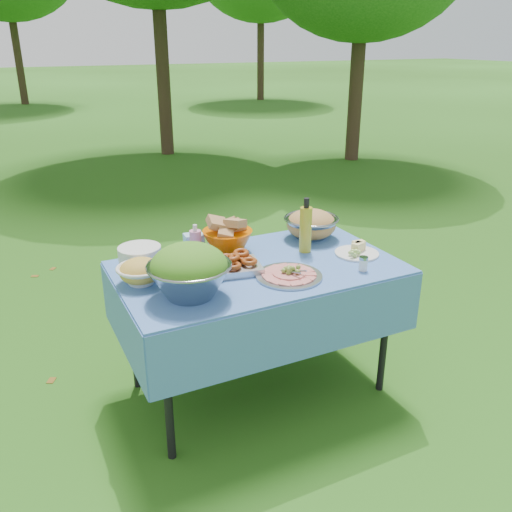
{
  "coord_description": "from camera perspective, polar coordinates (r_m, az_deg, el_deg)",
  "views": [
    {
      "loc": [
        -1.16,
        -2.34,
        1.88
      ],
      "look_at": [
        -0.01,
        0.0,
        0.82
      ],
      "focal_mm": 38.0,
      "sensor_mm": 36.0,
      "label": 1
    }
  ],
  "objects": [
    {
      "name": "ground",
      "position": [
        3.22,
        0.22,
        -13.63
      ],
      "size": [
        80.0,
        80.0,
        0.0
      ],
      "primitive_type": "plane",
      "color": "#1B3E0B",
      "rests_on": "ground"
    },
    {
      "name": "shaker",
      "position": [
        2.83,
        11.22,
        -0.79
      ],
      "size": [
        0.05,
        0.05,
        0.07
      ],
      "primitive_type": "cylinder",
      "rotation": [
        0.0,
        0.0,
        0.18
      ],
      "color": "white",
      "rests_on": "picnic_table"
    },
    {
      "name": "plate_stack",
      "position": [
        2.91,
        -12.12,
        0.03
      ],
      "size": [
        0.29,
        0.29,
        0.1
      ],
      "primitive_type": "cylinder",
      "rotation": [
        0.0,
        0.0,
        0.35
      ],
      "color": "silver",
      "rests_on": "picnic_table"
    },
    {
      "name": "pasta_bowl_steel",
      "position": [
        3.25,
        5.83,
        3.4
      ],
      "size": [
        0.4,
        0.4,
        0.17
      ],
      "primitive_type": null,
      "rotation": [
        0.0,
        0.0,
        -0.27
      ],
      "color": "gray",
      "rests_on": "picnic_table"
    },
    {
      "name": "sanitizer_bottle",
      "position": [
        2.96,
        -6.38,
        1.62
      ],
      "size": [
        0.07,
        0.07,
        0.18
      ],
      "primitive_type": "cylinder",
      "rotation": [
        0.0,
        0.0,
        0.11
      ],
      "color": "pink",
      "rests_on": "picnic_table"
    },
    {
      "name": "picnic_table",
      "position": [
        3.01,
        0.23,
        -7.74
      ],
      "size": [
        1.46,
        0.86,
        0.76
      ],
      "primitive_type": "cube",
      "color": "#7CC7EF",
      "rests_on": "ground"
    },
    {
      "name": "oil_bottle",
      "position": [
        3.0,
        5.26,
        3.25
      ],
      "size": [
        0.07,
        0.07,
        0.31
      ],
      "primitive_type": "cylinder",
      "rotation": [
        0.0,
        0.0,
        0.01
      ],
      "color": "gold",
      "rests_on": "picnic_table"
    },
    {
      "name": "fried_tray",
      "position": [
        2.77,
        -2.83,
        -0.9
      ],
      "size": [
        0.35,
        0.28,
        0.07
      ],
      "primitive_type": "cube",
      "rotation": [
        0.0,
        0.0,
        -0.19
      ],
      "color": "silver",
      "rests_on": "picnic_table"
    },
    {
      "name": "bread_bowl",
      "position": [
        3.02,
        -3.02,
        2.19
      ],
      "size": [
        0.36,
        0.36,
        0.19
      ],
      "primitive_type": null,
      "rotation": [
        0.0,
        0.0,
        0.37
      ],
      "color": "#D95900",
      "rests_on": "picnic_table"
    },
    {
      "name": "salad_bowl",
      "position": [
        2.49,
        -7.04,
        -1.57
      ],
      "size": [
        0.47,
        0.47,
        0.25
      ],
      "primitive_type": null,
      "rotation": [
        0.0,
        0.0,
        0.23
      ],
      "color": "gray",
      "rests_on": "picnic_table"
    },
    {
      "name": "wipes_box",
      "position": [
        3.06,
        -6.55,
        1.47
      ],
      "size": [
        0.11,
        0.08,
        0.1
      ],
      "primitive_type": "cube",
      "rotation": [
        0.0,
        0.0,
        -0.07
      ],
      "color": "#96CEF7",
      "rests_on": "picnic_table"
    },
    {
      "name": "pasta_bowl_white",
      "position": [
        2.68,
        -12.06,
        -1.56
      ],
      "size": [
        0.26,
        0.26,
        0.13
      ],
      "primitive_type": null,
      "rotation": [
        0.0,
        0.0,
        -0.14
      ],
      "color": "silver",
      "rests_on": "picnic_table"
    },
    {
      "name": "charcuterie_platter",
      "position": [
        2.71,
        3.5,
        -1.48
      ],
      "size": [
        0.37,
        0.37,
        0.08
      ],
      "primitive_type": "cylinder",
      "rotation": [
        0.0,
        0.0,
        -0.1
      ],
      "color": "#9FA0A6",
      "rests_on": "picnic_table"
    },
    {
      "name": "cheese_plate",
      "position": [
        3.04,
        10.59,
        0.76
      ],
      "size": [
        0.29,
        0.29,
        0.07
      ],
      "primitive_type": "cylinder",
      "rotation": [
        0.0,
        0.0,
        -0.22
      ],
      "color": "silver",
      "rests_on": "picnic_table"
    }
  ]
}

